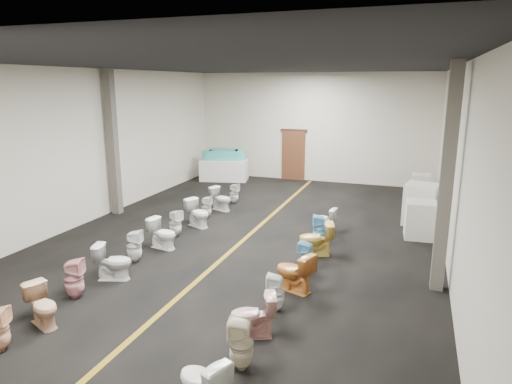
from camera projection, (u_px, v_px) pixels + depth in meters
floor at (245, 239)px, 12.21m from camera, size 16.00×16.00×0.00m
ceiling at (244, 65)px, 11.16m from camera, size 16.00×16.00×0.00m
wall_back at (313, 128)px, 19.02m from camera, size 10.00×0.00×10.00m
wall_left at (85, 147)px, 13.31m from camera, size 0.00×16.00×16.00m
wall_right at (455, 168)px, 10.06m from camera, size 0.00×16.00×16.00m
aisle_stripe at (245, 239)px, 12.21m from camera, size 0.12×15.60×0.01m
back_door at (293, 155)px, 19.50m from camera, size 1.00×0.10×2.10m
door_frame at (294, 130)px, 19.26m from camera, size 1.15×0.08×0.10m
column_left at (113, 143)px, 14.15m from camera, size 0.25×0.25×4.50m
column_right at (447, 180)px, 8.77m from camera, size 0.25×0.25×4.50m
display_table at (224, 170)px, 19.51m from camera, size 2.15×1.40×0.88m
bathtub at (224, 155)px, 19.36m from camera, size 1.81×0.99×0.55m
appliance_crate_a at (420, 220)px, 12.23m from camera, size 0.84×0.84×1.00m
appliance_crate_b at (421, 204)px, 13.37m from camera, size 1.03×1.03×1.22m
appliance_crate_c at (420, 200)px, 14.68m from camera, size 0.90×0.90×0.78m
appliance_crate_d at (421, 186)px, 16.38m from camera, size 0.65×0.65×0.90m
toilet_left_2 at (43, 306)px, 7.80m from camera, size 0.82×0.66×0.73m
toilet_left_3 at (74, 279)px, 8.78m from camera, size 0.47×0.46×0.81m
toilet_left_4 at (113, 262)px, 9.64m from camera, size 0.86×0.64×0.79m
toilet_left_5 at (134, 246)px, 10.58m from camera, size 0.41×0.41×0.77m
toilet_left_6 at (163, 234)px, 11.46m from camera, size 0.82×0.56×0.77m
toilet_left_7 at (175, 223)px, 12.36m from camera, size 0.43×0.43×0.74m
toilet_left_8 at (198, 213)px, 13.20m from camera, size 0.90×0.73×0.80m
toilet_left_9 at (206, 207)px, 14.06m from camera, size 0.32×0.32×0.68m
toilet_left_10 at (221, 199)px, 14.91m from camera, size 0.84×0.64×0.76m
toilet_left_11 at (234, 193)px, 15.77m from camera, size 0.36×0.36×0.69m
toilet_right_1 at (202, 383)px, 5.77m from camera, size 0.86×0.68×0.76m
toilet_right_2 at (241, 344)px, 6.59m from camera, size 0.43×0.43×0.79m
toilet_right_3 at (253, 316)px, 7.44m from camera, size 0.85×0.68×0.76m
toilet_right_4 at (276, 293)px, 8.31m from camera, size 0.37×0.36×0.71m
toilet_right_5 at (294, 272)px, 9.08m from camera, size 0.92×0.71×0.83m
toilet_right_6 at (306, 257)px, 9.99m from camera, size 0.37×0.36×0.71m
toilet_right_7 at (316, 239)px, 10.98m from camera, size 0.91×0.68×0.83m
toilet_right_8 at (319, 229)px, 11.85m from camera, size 0.42×0.41×0.75m
toilet_right_9 at (324, 219)px, 12.79m from camera, size 0.72×0.48×0.69m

